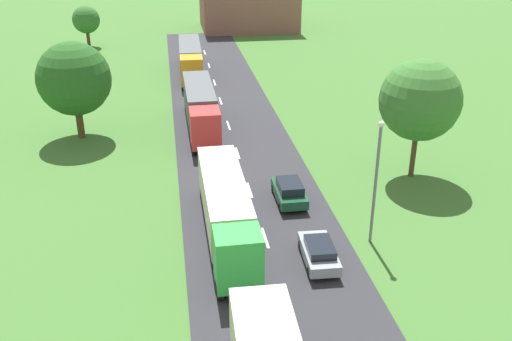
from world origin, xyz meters
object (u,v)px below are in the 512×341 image
object	(u,v)px
truck_second	(226,208)
tree_maple	(86,20)
truck_fourth	(190,58)
car_fourth	(289,191)
car_third	(319,252)
distant_building	(248,3)
tree_birch	(74,79)
lamppost_second	(376,177)
truck_third	(200,106)
tree_oak	(420,100)

from	to	relation	value
truck_second	tree_maple	size ratio (longest dim) A/B	2.25
truck_fourth	tree_maple	xyz separation A→B (m)	(-13.73, 17.63, 1.70)
truck_second	car_fourth	bearing A→B (deg)	39.74
tree_maple	car_third	bearing A→B (deg)	-72.35
truck_fourth	distant_building	distance (m)	29.69
car_third	truck_fourth	bearing A→B (deg)	96.92
tree_birch	truck_fourth	bearing A→B (deg)	60.59
car_third	tree_birch	world-z (taller)	tree_birch
truck_fourth	tree_birch	distance (m)	21.90
car_fourth	tree_birch	world-z (taller)	tree_birch
tree_birch	distant_building	distance (m)	51.19
truck_second	lamppost_second	xyz separation A→B (m)	(8.57, -1.77, 2.28)
truck_fourth	car_third	xyz separation A→B (m)	(5.01, -41.29, -1.30)
truck_second	truck_third	distance (m)	19.15
truck_fourth	car_third	world-z (taller)	truck_fourth
distant_building	tree_maple	bearing A→B (deg)	-158.17
truck_fourth	car_fourth	distance (m)	34.08
lamppost_second	truck_second	bearing A→B (deg)	168.33
truck_second	distant_building	size ratio (longest dim) A/B	0.85
car_fourth	truck_second	bearing A→B (deg)	-140.26
lamppost_second	truck_third	bearing A→B (deg)	112.81
truck_second	lamppost_second	bearing A→B (deg)	-11.67
truck_third	tree_oak	size ratio (longest dim) A/B	1.45
truck_second	truck_third	size ratio (longest dim) A/B	1.00
truck_fourth	tree_birch	size ratio (longest dim) A/B	1.63
car_third	distant_building	distance (m)	69.14
truck_second	tree_oak	distance (m)	16.63
car_third	lamppost_second	bearing A→B (deg)	26.76
truck_second	car_fourth	distance (m)	6.28
distant_building	car_third	bearing A→B (deg)	-94.94
lamppost_second	tree_maple	world-z (taller)	lamppost_second
truck_third	tree_birch	world-z (taller)	tree_birch
tree_birch	tree_maple	xyz separation A→B (m)	(-3.10, 36.50, -1.47)
tree_oak	distant_building	world-z (taller)	tree_oak
truck_third	car_third	xyz separation A→B (m)	(5.07, -22.79, -1.38)
tree_oak	lamppost_second	bearing A→B (deg)	-126.10
car_third	truck_second	bearing A→B (deg)	143.05
truck_fourth	distant_building	size ratio (longest dim) A/B	0.90
tree_oak	tree_birch	size ratio (longest dim) A/B	1.06
truck_second	truck_fourth	bearing A→B (deg)	90.25
truck_third	tree_maple	bearing A→B (deg)	110.73
truck_fourth	tree_birch	bearing A→B (deg)	-119.41
truck_second	car_third	distance (m)	6.20
car_third	lamppost_second	distance (m)	5.48
tree_maple	distant_building	xyz separation A→B (m)	(24.69, 9.89, 0.32)
truck_second	car_fourth	size ratio (longest dim) A/B	3.17
truck_second	car_third	world-z (taller)	truck_second
truck_second	truck_fourth	world-z (taller)	truck_second
lamppost_second	tree_oak	distance (m)	10.58
car_third	tree_oak	xyz separation A→B (m)	(9.88, 10.32, 5.16)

